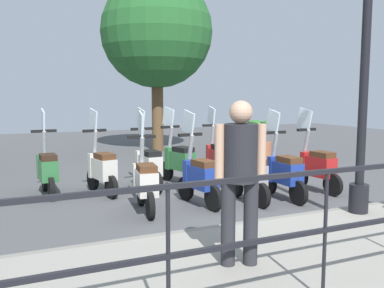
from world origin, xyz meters
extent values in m
plane|color=#4C4C4F|center=(0.00, 0.00, 0.00)|extent=(28.00, 28.00, 0.00)
cube|color=gray|center=(-3.20, 0.00, 0.07)|extent=(2.20, 20.00, 0.15)
cube|color=gray|center=(-2.15, 0.00, 0.07)|extent=(0.10, 20.00, 0.15)
cylinder|color=black|center=(-4.20, 1.33, 0.68)|extent=(0.03, 0.03, 1.05)
cylinder|color=black|center=(-4.20, 2.67, 0.68)|extent=(0.03, 0.03, 1.05)
cylinder|color=black|center=(-2.40, -0.88, 0.35)|extent=(0.26, 0.26, 0.40)
cylinder|color=black|center=(-2.40, -0.88, 2.07)|extent=(0.12, 0.12, 3.84)
cylinder|color=#28282D|center=(-3.26, 1.69, 0.56)|extent=(0.14, 0.14, 0.82)
cylinder|color=#28282D|center=(-3.34, 1.48, 0.56)|extent=(0.14, 0.14, 0.82)
cylinder|color=#232328|center=(-3.30, 1.58, 1.25)|extent=(0.41, 0.41, 0.55)
sphere|color=tan|center=(-3.30, 1.58, 1.63)|extent=(0.22, 0.22, 0.22)
cylinder|color=tan|center=(-3.24, 1.77, 1.26)|extent=(0.09, 0.09, 0.52)
cylinder|color=tan|center=(-3.37, 1.40, 1.26)|extent=(0.09, 0.09, 0.52)
cylinder|color=brown|center=(5.92, -0.90, 1.20)|extent=(0.36, 0.36, 2.40)
sphere|color=#235B28|center=(5.92, -0.90, 3.68)|extent=(3.43, 3.43, 3.43)
cylinder|color=#9E5B3D|center=(3.30, -3.05, 0.23)|extent=(0.56, 0.56, 0.45)
cylinder|color=brown|center=(3.30, -3.05, 0.70)|extent=(0.10, 0.10, 0.50)
ellipsoid|color=#387A33|center=(3.55, -3.05, 1.00)|extent=(0.56, 0.16, 0.10)
ellipsoid|color=#387A33|center=(3.05, -3.05, 1.00)|extent=(0.56, 0.16, 0.10)
ellipsoid|color=#387A33|center=(3.30, -2.80, 1.00)|extent=(0.56, 0.16, 0.10)
ellipsoid|color=#387A33|center=(3.30, -3.30, 1.00)|extent=(0.56, 0.16, 0.10)
ellipsoid|color=#387A33|center=(3.48, -2.87, 1.00)|extent=(0.56, 0.16, 0.10)
ellipsoid|color=#387A33|center=(3.12, -3.23, 1.00)|extent=(0.56, 0.16, 0.10)
cylinder|color=black|center=(-0.21, -1.59, 0.20)|extent=(0.41, 0.12, 0.40)
cylinder|color=black|center=(-1.04, -1.67, 0.20)|extent=(0.41, 0.12, 0.40)
cube|color=#B21E1E|center=(-0.71, -1.64, 0.48)|extent=(0.62, 0.33, 0.36)
cube|color=#B21E1E|center=(-0.42, -1.61, 0.50)|extent=(0.15, 0.31, 0.44)
cube|color=#4C2D19|center=(-0.78, -1.65, 0.71)|extent=(0.42, 0.30, 0.10)
cylinder|color=gray|center=(-0.36, -1.61, 0.85)|extent=(0.19, 0.09, 0.55)
cube|color=black|center=(-0.36, -1.61, 1.13)|extent=(0.10, 0.44, 0.05)
cube|color=silver|center=(-0.30, -1.60, 1.33)|extent=(0.39, 0.07, 0.42)
cylinder|color=black|center=(-0.46, -0.72, 0.20)|extent=(0.40, 0.08, 0.40)
cylinder|color=black|center=(-1.29, -0.72, 0.20)|extent=(0.40, 0.08, 0.40)
cube|color=navy|center=(-0.96, -0.72, 0.48)|extent=(0.60, 0.28, 0.36)
cube|color=navy|center=(-0.67, -0.72, 0.50)|extent=(0.12, 0.30, 0.44)
cube|color=#4C2D19|center=(-1.03, -0.72, 0.71)|extent=(0.40, 0.26, 0.10)
cylinder|color=gray|center=(-0.61, -0.72, 0.85)|extent=(0.18, 0.07, 0.55)
cube|color=black|center=(-0.61, -0.72, 1.13)|extent=(0.06, 0.44, 0.05)
cube|color=silver|center=(-0.55, -0.72, 1.33)|extent=(0.39, 0.03, 0.42)
cylinder|color=black|center=(-0.37, -0.09, 0.20)|extent=(0.40, 0.08, 0.40)
cylinder|color=black|center=(-1.20, -0.08, 0.20)|extent=(0.40, 0.08, 0.40)
cube|color=gray|center=(-0.87, -0.08, 0.48)|extent=(0.60, 0.29, 0.36)
cube|color=gray|center=(-0.58, -0.08, 0.50)|extent=(0.12, 0.30, 0.44)
cube|color=#4C2D19|center=(-0.94, -0.08, 0.71)|extent=(0.40, 0.26, 0.10)
cylinder|color=gray|center=(-0.52, -0.09, 0.85)|extent=(0.18, 0.07, 0.55)
cube|color=black|center=(-0.52, -0.09, 1.13)|extent=(0.06, 0.44, 0.05)
cube|color=silver|center=(-0.46, -0.09, 1.33)|extent=(0.39, 0.03, 0.42)
cylinder|color=black|center=(-0.21, 0.81, 0.20)|extent=(0.41, 0.13, 0.40)
cylinder|color=black|center=(-1.04, 0.70, 0.20)|extent=(0.41, 0.13, 0.40)
cube|color=navy|center=(-0.71, 0.74, 0.48)|extent=(0.63, 0.36, 0.36)
cube|color=navy|center=(-0.42, 0.78, 0.50)|extent=(0.16, 0.31, 0.44)
cube|color=#4C2D19|center=(-0.78, 0.73, 0.71)|extent=(0.43, 0.31, 0.10)
cylinder|color=gray|center=(-0.36, 0.79, 0.85)|extent=(0.19, 0.09, 0.55)
cube|color=black|center=(-0.36, 0.79, 1.13)|extent=(0.12, 0.44, 0.05)
cube|color=silver|center=(-0.30, 0.79, 1.33)|extent=(0.39, 0.08, 0.42)
cylinder|color=black|center=(-0.23, 1.61, 0.20)|extent=(0.41, 0.14, 0.40)
cylinder|color=black|center=(-1.05, 1.73, 0.20)|extent=(0.41, 0.14, 0.40)
cube|color=beige|center=(-0.73, 1.68, 0.48)|extent=(0.63, 0.36, 0.36)
cube|color=beige|center=(-0.44, 1.64, 0.50)|extent=(0.16, 0.31, 0.44)
cube|color=#4C2D19|center=(-0.80, 1.69, 0.71)|extent=(0.43, 0.32, 0.10)
cylinder|color=gray|center=(-0.38, 1.63, 0.85)|extent=(0.19, 0.10, 0.55)
cube|color=black|center=(-0.38, 1.63, 1.13)|extent=(0.12, 0.44, 0.05)
cube|color=silver|center=(-0.32, 1.62, 1.33)|extent=(0.39, 0.09, 0.42)
cylinder|color=black|center=(1.35, -1.14, 0.20)|extent=(0.40, 0.09, 0.40)
cylinder|color=black|center=(0.52, -1.17, 0.20)|extent=(0.40, 0.09, 0.40)
cube|color=#B7BCC6|center=(0.85, -1.16, 0.48)|extent=(0.61, 0.30, 0.36)
cube|color=#B7BCC6|center=(1.14, -1.15, 0.50)|extent=(0.13, 0.30, 0.44)
cube|color=black|center=(0.78, -1.16, 0.71)|extent=(0.41, 0.27, 0.10)
cylinder|color=gray|center=(1.20, -1.15, 0.85)|extent=(0.19, 0.08, 0.55)
cube|color=black|center=(1.20, -1.15, 1.13)|extent=(0.07, 0.44, 0.05)
cube|color=silver|center=(1.26, -1.15, 1.33)|extent=(0.39, 0.04, 0.42)
cylinder|color=black|center=(1.50, -0.51, 0.20)|extent=(0.40, 0.11, 0.40)
cylinder|color=black|center=(0.67, -0.45, 0.20)|extent=(0.40, 0.11, 0.40)
cube|color=#B21E1E|center=(1.00, -0.47, 0.48)|extent=(0.62, 0.32, 0.36)
cube|color=#B21E1E|center=(1.29, -0.49, 0.50)|extent=(0.14, 0.31, 0.44)
cube|color=black|center=(0.93, -0.47, 0.71)|extent=(0.42, 0.29, 0.10)
cylinder|color=gray|center=(1.35, -0.50, 0.85)|extent=(0.19, 0.08, 0.55)
cube|color=black|center=(1.35, -0.50, 1.13)|extent=(0.09, 0.44, 0.05)
cube|color=silver|center=(1.41, -0.50, 1.33)|extent=(0.39, 0.06, 0.42)
cylinder|color=black|center=(1.45, 0.52, 0.20)|extent=(0.41, 0.18, 0.40)
cylinder|color=black|center=(0.65, 0.30, 0.20)|extent=(0.41, 0.18, 0.40)
cube|color=#2D6B38|center=(0.97, 0.39, 0.48)|extent=(0.65, 0.43, 0.36)
cube|color=#2D6B38|center=(1.25, 0.47, 0.50)|extent=(0.20, 0.32, 0.44)
cube|color=black|center=(0.90, 0.37, 0.71)|extent=(0.45, 0.36, 0.10)
cylinder|color=gray|center=(1.31, 0.48, 0.85)|extent=(0.19, 0.12, 0.55)
cube|color=black|center=(1.31, 0.48, 1.13)|extent=(0.17, 0.44, 0.05)
cube|color=silver|center=(1.37, 0.50, 1.33)|extent=(0.38, 0.13, 0.42)
cylinder|color=black|center=(1.22, 1.17, 0.20)|extent=(0.40, 0.11, 0.40)
cylinder|color=black|center=(0.40, 1.11, 0.20)|extent=(0.40, 0.11, 0.40)
cube|color=beige|center=(0.73, 1.13, 0.48)|extent=(0.62, 0.32, 0.36)
cube|color=beige|center=(1.02, 1.15, 0.50)|extent=(0.14, 0.31, 0.44)
cube|color=black|center=(0.66, 1.13, 0.71)|extent=(0.42, 0.29, 0.10)
cylinder|color=gray|center=(1.07, 1.16, 0.85)|extent=(0.19, 0.08, 0.55)
cube|color=black|center=(1.07, 1.16, 1.13)|extent=(0.09, 0.44, 0.05)
cube|color=silver|center=(1.13, 1.16, 1.33)|extent=(0.39, 0.06, 0.42)
cylinder|color=black|center=(1.21, 2.09, 0.20)|extent=(0.41, 0.15, 0.40)
cylinder|color=black|center=(0.39, 1.94, 0.20)|extent=(0.41, 0.15, 0.40)
cube|color=beige|center=(0.72, 2.00, 0.48)|extent=(0.64, 0.39, 0.36)
cube|color=beige|center=(1.00, 2.05, 0.50)|extent=(0.17, 0.32, 0.44)
cube|color=#4C2D19|center=(0.65, 1.99, 0.71)|extent=(0.44, 0.33, 0.10)
cylinder|color=gray|center=(1.06, 2.06, 0.85)|extent=(0.19, 0.10, 0.55)
cube|color=black|center=(1.06, 2.06, 1.13)|extent=(0.14, 0.44, 0.05)
cube|color=silver|center=(1.12, 2.08, 1.33)|extent=(0.39, 0.10, 0.42)
cylinder|color=black|center=(1.49, 2.92, 0.20)|extent=(0.40, 0.09, 0.40)
cylinder|color=black|center=(0.66, 2.90, 0.20)|extent=(0.40, 0.09, 0.40)
cube|color=#2D6B38|center=(0.99, 2.91, 0.48)|extent=(0.61, 0.30, 0.36)
cube|color=#2D6B38|center=(1.28, 2.92, 0.50)|extent=(0.13, 0.30, 0.44)
cube|color=black|center=(0.92, 2.91, 0.71)|extent=(0.41, 0.27, 0.10)
cylinder|color=gray|center=(1.34, 2.92, 0.85)|extent=(0.19, 0.08, 0.55)
cube|color=black|center=(1.34, 2.92, 1.13)|extent=(0.07, 0.44, 0.05)
cube|color=silver|center=(1.40, 2.92, 1.33)|extent=(0.39, 0.04, 0.42)
camera|label=1|loc=(-6.75, 3.65, 1.80)|focal=40.00mm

